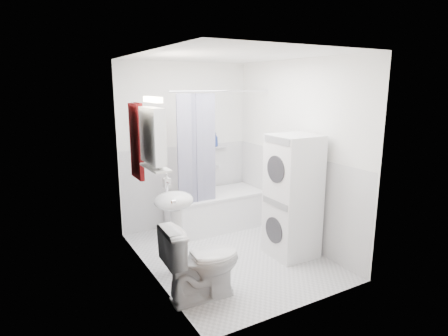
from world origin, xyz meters
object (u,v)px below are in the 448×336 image
washer_dryer (293,196)px  bathtub (215,208)px  sink (175,213)px  toilet (202,262)px

washer_dryer → bathtub: bearing=107.8°
sink → toilet: 0.68m
bathtub → washer_dryer: bearing=-73.0°
bathtub → washer_dryer: (0.39, -1.27, 0.46)m
bathtub → sink: sink is taller
toilet → sink: bearing=6.2°
sink → washer_dryer: size_ratio=0.69×
sink → bathtub: bearing=43.6°
sink → washer_dryer: 1.46m
bathtub → washer_dryer: 1.40m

